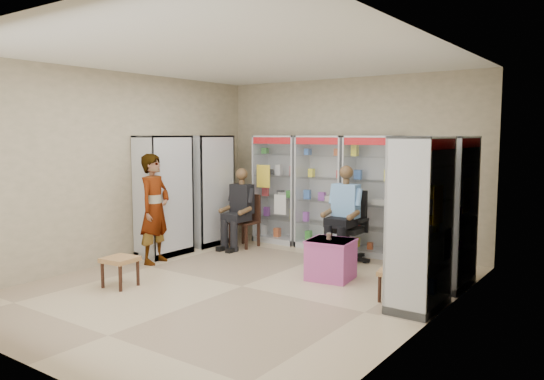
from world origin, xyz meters
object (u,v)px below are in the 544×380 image
Objects in this scene: woven_stool_b at (120,272)px; office_chair at (348,226)px; cabinet_left_far at (209,190)px; standing_man at (155,209)px; woven_stool_a at (395,285)px; cabinet_left_near at (164,196)px; pink_trunk at (331,259)px; cabinet_right_near at (420,223)px; cabinet_right_far at (450,212)px; cabinet_back_mid at (323,192)px; cabinet_back_right at (372,196)px; wooden_chair at (244,221)px; cabinet_back_left at (279,189)px; seated_shopkeeper at (346,217)px.

office_chair is at bearing 60.23° from woven_stool_b.
cabinet_left_far reaches higher than standing_man.
cabinet_left_far is at bearing 163.97° from woven_stool_a.
cabinet_left_near is 3.12m from pink_trunk.
cabinet_right_near reaches higher than woven_stool_a.
cabinet_right_far is at bearing 87.43° from cabinet_left_far.
cabinet_back_mid is at bearing -44.87° from standing_man.
cabinet_right_far is at bearing 71.51° from woven_stool_a.
cabinet_left_near is 4.21m from woven_stool_a.
cabinet_back_mid is 1.00× the size of cabinet_back_right.
woven_stool_a is (4.13, -1.19, -0.81)m from cabinet_left_far.
wooden_chair is (-3.78, 0.40, -0.53)m from cabinet_right_far.
wooden_chair is at bearing 94.78° from woven_stool_b.
cabinet_left_far is at bearing -161.81° from cabinet_back_right.
cabinet_left_far is at bearing -1.83° from standing_man.
wooden_chair is 2.55m from pink_trunk.
cabinet_right_far reaches higher than pink_trunk.
pink_trunk is at bearing -56.63° from cabinet_back_mid.
standing_man is (-3.83, -0.38, 0.67)m from woven_stool_a.
cabinet_left_far is at bearing -174.50° from office_chair.
cabinet_back_left is 1.32m from cabinet_left_far.
cabinet_left_near is 0.57m from standing_man.
standing_man is at bearing 93.70° from cabinet_right_near.
cabinet_left_far is 3.44× the size of pink_trunk.
cabinet_right_near is at bearing -21.64° from wooden_chair.
cabinet_left_near is 2.13× the size of wooden_chair.
cabinet_right_far is 1.00× the size of cabinet_left_far.
standing_man is at bearing -174.31° from woven_stool_a.
cabinet_left_far is at bearing -153.68° from cabinet_back_mid.
office_chair is at bearing -36.85° from cabinet_back_mid.
seated_shopkeeper is (-0.00, -0.05, 0.15)m from office_chair.
cabinet_right_near is 1.16× the size of standing_man.
standing_man is (-0.38, -1.77, 0.39)m from wooden_chair.
cabinet_left_near reaches higher than woven_stool_a.
cabinet_left_near is 1.56m from wooden_chair.
seated_shopkeeper is 3.02m from standing_man.
cabinet_right_far is 1.86m from seated_shopkeeper.
cabinet_back_left is 3.71m from cabinet_right_far.
cabinet_left_far reaches higher than office_chair.
cabinet_back_mid reaches higher than seated_shopkeeper.
cabinet_back_left and cabinet_back_right have the same top height.
cabinet_back_left is at bearing 135.00° from cabinet_left_far.
cabinet_right_far is at bearing 0.00° from cabinet_right_near.
cabinet_left_near is 5.01× the size of woven_stool_b.
cabinet_back_mid is at bearing 180.00° from cabinet_back_right.
cabinet_left_near is 3.44× the size of pink_trunk.
cabinet_back_right is 1.16× the size of standing_man.
cabinet_left_near is at bearing -174.26° from pink_trunk.
cabinet_right_far is 1.39× the size of seated_shopkeeper.
wooden_chair is at bearing 83.96° from cabinet_right_far.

